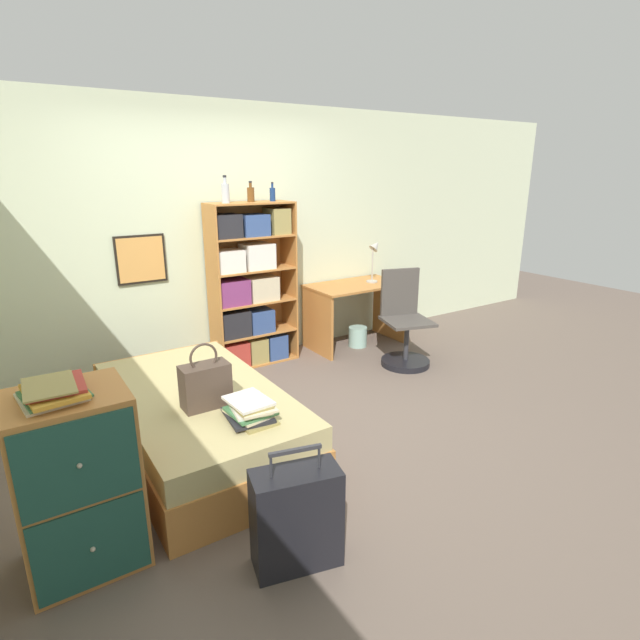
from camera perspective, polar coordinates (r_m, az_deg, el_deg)
ground_plane at (r=4.14m, az=-3.02°, el=-11.48°), size 14.00×14.00×0.00m
wall_back at (r=5.12m, az=-12.34°, el=9.02°), size 10.00×0.09×2.60m
bed at (r=3.77m, az=-13.68°, el=-11.05°), size 1.06×1.90×0.46m
handbag at (r=3.36m, az=-12.96°, el=-7.22°), size 0.31×0.17×0.44m
book_stack_on_bed at (r=3.17m, az=-8.02°, el=-10.13°), size 0.29×0.36×0.14m
suitcase at (r=2.72m, az=-2.72°, el=-21.68°), size 0.48×0.31×0.67m
dresser at (r=2.88m, az=-25.94°, el=-16.27°), size 0.55×0.50×0.94m
magazine_pile_on_dresser at (r=2.64m, az=-28.17°, el=-7.17°), size 0.31×0.36×0.07m
bookcase at (r=5.12m, az=-8.13°, el=3.44°), size 0.86×0.34×1.66m
bottle_green at (r=4.88m, az=-10.76°, el=14.13°), size 0.08×0.08×0.25m
bottle_brown at (r=5.02m, az=-7.92°, el=14.08°), size 0.07×0.07×0.20m
bottle_clear at (r=5.11m, az=-5.46°, el=14.15°), size 0.06×0.06×0.19m
desk at (r=5.71m, az=4.06°, el=1.91°), size 1.08×0.62×0.72m
desk_lamp at (r=5.73m, az=6.28°, el=7.63°), size 0.18×0.13×0.49m
desk_chair at (r=5.26m, az=9.61°, el=-1.67°), size 0.57×0.57×0.98m
waste_bin at (r=5.77m, az=4.33°, el=-1.90°), size 0.21×0.21×0.23m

